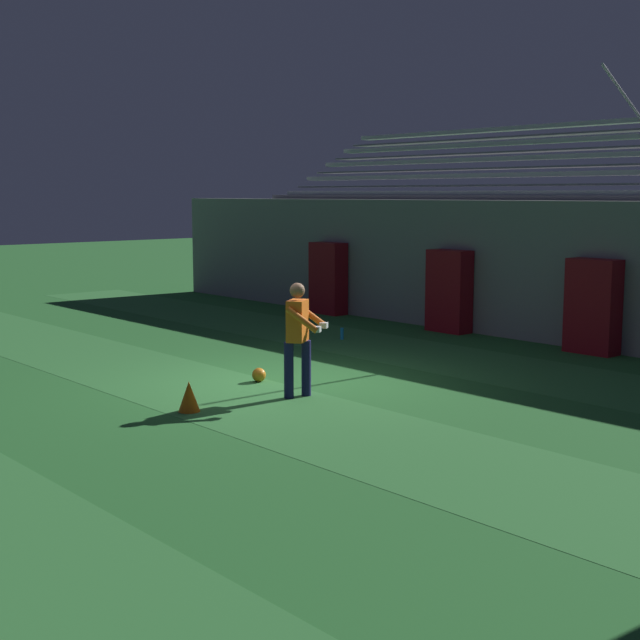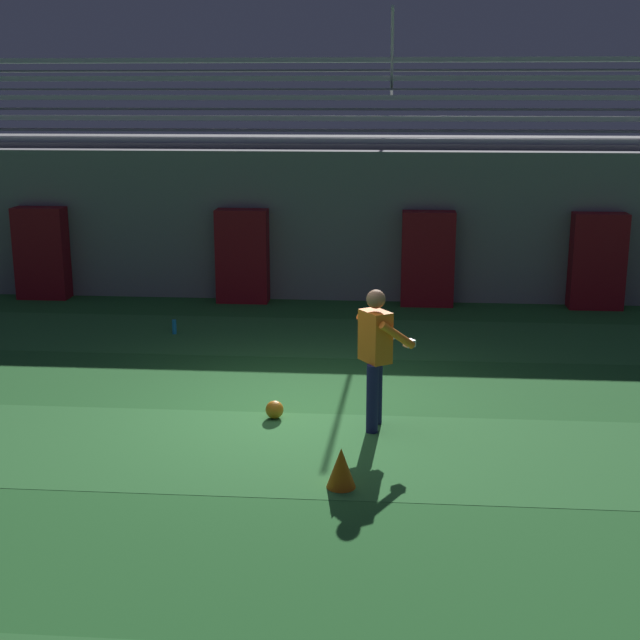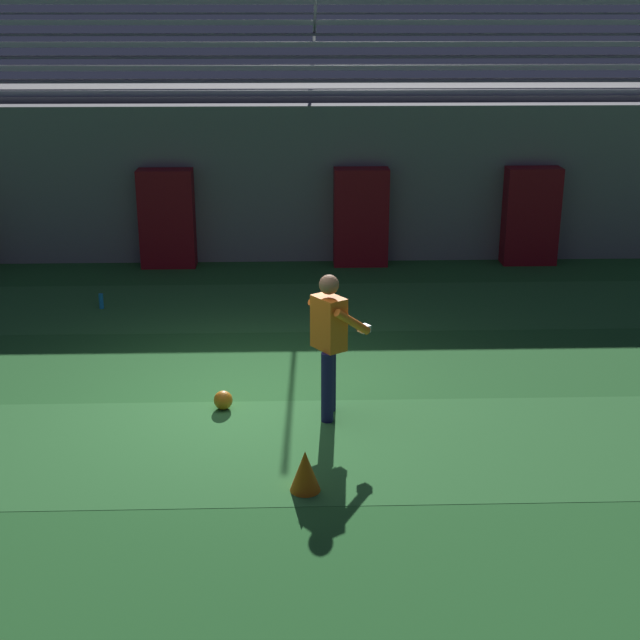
{
  "view_description": "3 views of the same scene",
  "coord_description": "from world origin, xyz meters",
  "px_view_note": "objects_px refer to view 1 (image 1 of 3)",
  "views": [
    {
      "loc": [
        10.64,
        -8.54,
        2.93
      ],
      "look_at": [
        1.03,
        -0.12,
        1.12
      ],
      "focal_mm": 50.0,
      "sensor_mm": 36.0,
      "label": 1
    },
    {
      "loc": [
        1.06,
        -10.34,
        3.83
      ],
      "look_at": [
        0.23,
        -0.13,
        1.22
      ],
      "focal_mm": 50.0,
      "sensor_mm": 36.0,
      "label": 2
    },
    {
      "loc": [
        0.51,
        -9.67,
        4.36
      ],
      "look_at": [
        0.82,
        0.31,
        0.9
      ],
      "focal_mm": 50.0,
      "sensor_mm": 36.0,
      "label": 3
    }
  ],
  "objects_px": {
    "padding_pillar_gate_right": "(593,306)",
    "water_bottle": "(342,334)",
    "padding_pillar_gate_left": "(449,291)",
    "padding_pillar_far_left": "(328,278)",
    "traffic_cone": "(189,396)",
    "soccer_ball": "(259,375)",
    "goalkeeper": "(299,332)"
  },
  "relations": [
    {
      "from": "padding_pillar_far_left",
      "to": "water_bottle",
      "type": "distance_m",
      "value": 4.03
    },
    {
      "from": "goalkeeper",
      "to": "soccer_ball",
      "type": "relative_size",
      "value": 7.59
    },
    {
      "from": "water_bottle",
      "to": "soccer_ball",
      "type": "bearing_deg",
      "value": -60.19
    },
    {
      "from": "goalkeeper",
      "to": "soccer_ball",
      "type": "bearing_deg",
      "value": 170.41
    },
    {
      "from": "padding_pillar_far_left",
      "to": "goalkeeper",
      "type": "height_order",
      "value": "padding_pillar_far_left"
    },
    {
      "from": "padding_pillar_gate_right",
      "to": "water_bottle",
      "type": "xyz_separation_m",
      "value": [
        -4.2,
        -2.42,
        -0.76
      ]
    },
    {
      "from": "padding_pillar_gate_left",
      "to": "water_bottle",
      "type": "xyz_separation_m",
      "value": [
        -0.74,
        -2.42,
        -0.76
      ]
    },
    {
      "from": "padding_pillar_gate_left",
      "to": "padding_pillar_far_left",
      "type": "xyz_separation_m",
      "value": [
        -3.88,
        0.0,
        0.0
      ]
    },
    {
      "from": "padding_pillar_gate_right",
      "to": "water_bottle",
      "type": "relative_size",
      "value": 7.3
    },
    {
      "from": "padding_pillar_gate_right",
      "to": "padding_pillar_far_left",
      "type": "relative_size",
      "value": 1.0
    },
    {
      "from": "water_bottle",
      "to": "padding_pillar_far_left",
      "type": "bearing_deg",
      "value": 142.36
    },
    {
      "from": "padding_pillar_gate_left",
      "to": "goalkeeper",
      "type": "bearing_deg",
      "value": -67.55
    },
    {
      "from": "padding_pillar_far_left",
      "to": "traffic_cone",
      "type": "height_order",
      "value": "padding_pillar_far_left"
    },
    {
      "from": "padding_pillar_far_left",
      "to": "water_bottle",
      "type": "xyz_separation_m",
      "value": [
        3.13,
        -2.42,
        -0.76
      ]
    },
    {
      "from": "padding_pillar_gate_left",
      "to": "water_bottle",
      "type": "distance_m",
      "value": 2.64
    },
    {
      "from": "soccer_ball",
      "to": "traffic_cone",
      "type": "relative_size",
      "value": 0.52
    },
    {
      "from": "padding_pillar_gate_right",
      "to": "traffic_cone",
      "type": "relative_size",
      "value": 4.17
    },
    {
      "from": "padding_pillar_gate_left",
      "to": "padding_pillar_gate_right",
      "type": "xyz_separation_m",
      "value": [
        3.46,
        0.0,
        0.0
      ]
    },
    {
      "from": "soccer_ball",
      "to": "goalkeeper",
      "type": "bearing_deg",
      "value": -9.59
    },
    {
      "from": "goalkeeper",
      "to": "traffic_cone",
      "type": "distance_m",
      "value": 1.87
    },
    {
      "from": "padding_pillar_gate_left",
      "to": "soccer_ball",
      "type": "bearing_deg",
      "value": -77.13
    },
    {
      "from": "padding_pillar_far_left",
      "to": "soccer_ball",
      "type": "bearing_deg",
      "value": -49.43
    },
    {
      "from": "padding_pillar_far_left",
      "to": "water_bottle",
      "type": "height_order",
      "value": "padding_pillar_far_left"
    },
    {
      "from": "padding_pillar_gate_right",
      "to": "water_bottle",
      "type": "distance_m",
      "value": 4.9
    },
    {
      "from": "padding_pillar_gate_left",
      "to": "water_bottle",
      "type": "bearing_deg",
      "value": -107.07
    },
    {
      "from": "padding_pillar_gate_right",
      "to": "traffic_cone",
      "type": "distance_m",
      "value": 8.17
    },
    {
      "from": "padding_pillar_gate_left",
      "to": "goalkeeper",
      "type": "distance_m",
      "value": 6.9
    },
    {
      "from": "padding_pillar_gate_left",
      "to": "padding_pillar_gate_right",
      "type": "bearing_deg",
      "value": 0.0
    },
    {
      "from": "padding_pillar_gate_right",
      "to": "goalkeeper",
      "type": "xyz_separation_m",
      "value": [
        -0.82,
        -6.38,
        0.08
      ]
    },
    {
      "from": "soccer_ball",
      "to": "water_bottle",
      "type": "distance_m",
      "value": 4.33
    },
    {
      "from": "traffic_cone",
      "to": "water_bottle",
      "type": "height_order",
      "value": "traffic_cone"
    },
    {
      "from": "soccer_ball",
      "to": "traffic_cone",
      "type": "bearing_deg",
      "value": -64.04
    }
  ]
}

